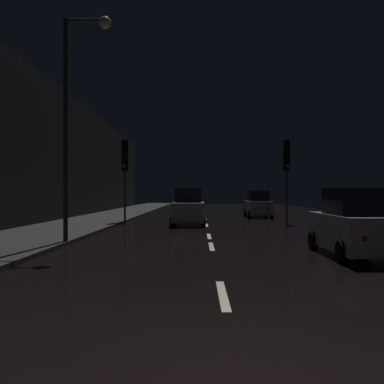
{
  "coord_description": "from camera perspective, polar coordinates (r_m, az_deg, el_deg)",
  "views": [
    {
      "loc": [
        -0.43,
        -4.42,
        1.85
      ],
      "look_at": [
        -0.82,
        18.37,
        1.92
      ],
      "focal_mm": 38.27,
      "sensor_mm": 36.0,
      "label": 1
    }
  ],
  "objects": [
    {
      "name": "sidewalk_left",
      "position": [
        29.76,
        -12.3,
        -3.59
      ],
      "size": [
        4.4,
        84.0,
        0.15
      ],
      "primitive_type": "cube",
      "color": "#28282B",
      "rests_on": "ground"
    },
    {
      "name": "ground",
      "position": [
        28.98,
        1.83,
        -3.85
      ],
      "size": [
        26.91,
        84.0,
        0.02
      ],
      "primitive_type": "cube",
      "color": "black"
    },
    {
      "name": "streetlamp_overhead",
      "position": [
        15.39,
        -15.66,
        12.72
      ],
      "size": [
        1.7,
        0.44,
        8.11
      ],
      "color": "#2D2D30",
      "rests_on": "ground"
    },
    {
      "name": "car_approaching_headlights",
      "position": [
        24.0,
        -0.48,
        -2.24
      ],
      "size": [
        1.97,
        4.26,
        2.15
      ],
      "rotation": [
        0.0,
        0.0,
        -1.57
      ],
      "color": "silver",
      "rests_on": "ground"
    },
    {
      "name": "car_parked_right_near",
      "position": [
        13.01,
        21.67,
        -4.28
      ],
      "size": [
        1.83,
        3.97,
        2.0
      ],
      "rotation": [
        0.0,
        0.0,
        1.57
      ],
      "color": "#A5A8AD",
      "rests_on": "ground"
    },
    {
      "name": "traffic_light_far_left",
      "position": [
        25.29,
        -9.36,
        4.08
      ],
      "size": [
        0.38,
        0.48,
        5.1
      ],
      "rotation": [
        0.0,
        0.0,
        -1.8
      ],
      "color": "#38383A",
      "rests_on": "ground"
    },
    {
      "name": "building_facade_left",
      "position": [
        27.23,
        -19.36,
        5.23
      ],
      "size": [
        0.8,
        63.0,
        8.82
      ],
      "primitive_type": "cube",
      "color": "black",
      "rests_on": "ground"
    },
    {
      "name": "car_parked_right_far",
      "position": [
        32.12,
        9.19,
        -1.8
      ],
      "size": [
        1.88,
        4.07,
        2.05
      ],
      "rotation": [
        0.0,
        0.0,
        1.57
      ],
      "color": "#A5A8AD",
      "rests_on": "ground"
    },
    {
      "name": "lane_centerline",
      "position": [
        22.67,
        2.07,
        -4.84
      ],
      "size": [
        0.16,
        38.54,
        0.01
      ],
      "color": "beige",
      "rests_on": "ground"
    },
    {
      "name": "traffic_light_far_right",
      "position": [
        25.8,
        13.06,
        4.04
      ],
      "size": [
        0.36,
        0.48,
        5.12
      ],
      "rotation": [
        0.0,
        0.0,
        -1.41
      ],
      "color": "#38383A",
      "rests_on": "ground"
    }
  ]
}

